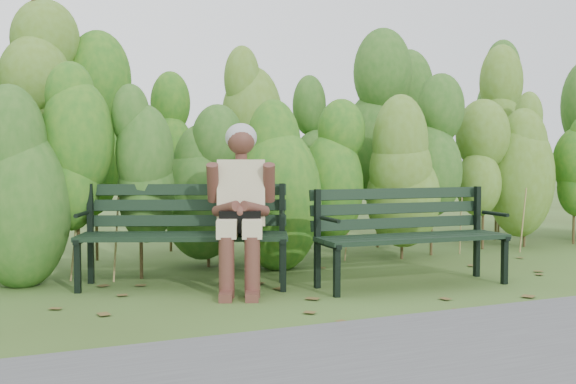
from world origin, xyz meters
name	(u,v)px	position (x,y,z in m)	size (l,w,h in m)	color
ground	(306,293)	(0.00, 0.00, 0.00)	(80.00, 80.00, 0.00)	#38471C
footpath	(509,382)	(0.00, -2.20, 0.01)	(60.00, 2.50, 0.01)	#474749
hedge_band	(228,134)	(0.00, 1.86, 1.26)	(11.04, 1.67, 2.42)	#47381E
leaf_litter	(236,301)	(-0.59, -0.07, 0.00)	(5.61, 1.89, 0.01)	brown
bench_left	(185,226)	(-0.76, 0.67, 0.48)	(1.71, 1.08, 0.81)	black
bench_right	(407,228)	(0.90, 0.01, 0.46)	(1.58, 0.59, 0.78)	black
seated_woman	(241,197)	(-0.40, 0.34, 0.72)	(0.62, 0.84, 1.30)	#C2B28C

